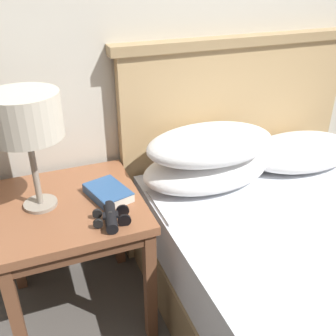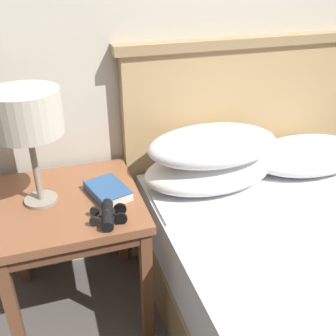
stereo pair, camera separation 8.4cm
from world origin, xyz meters
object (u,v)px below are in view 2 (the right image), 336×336
Objects in this scene: nightstand at (70,215)px; binoculars_pair at (108,215)px; table_lamp at (26,115)px; book_on_nightstand at (107,191)px.

binoculars_pair reaches higher than nightstand.
book_on_nightstand is (0.26, -0.04, -0.35)m from table_lamp.
table_lamp is (-0.10, 0.02, 0.45)m from nightstand.
book_on_nightstand is 1.38× the size of binoculars_pair.
book_on_nightstand is at bearing 80.33° from binoculars_pair.
nightstand is at bearing 124.40° from binoculars_pair.
table_lamp reaches higher than binoculars_pair.
table_lamp is 2.03× the size of book_on_nightstand.
book_on_nightstand is at bearing -7.86° from table_lamp.
nightstand is at bearing -9.54° from table_lamp.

